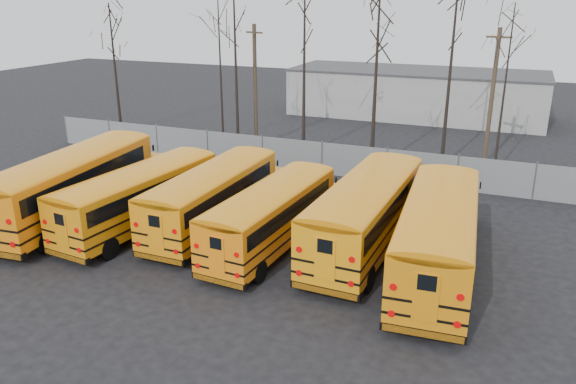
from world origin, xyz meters
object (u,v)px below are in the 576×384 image
at_px(bus_d, 274,211).
at_px(utility_pole_left, 255,85).
at_px(bus_c, 215,192).
at_px(bus_e, 368,208).
at_px(bus_b, 142,192).
at_px(utility_pole_right, 492,97).
at_px(bus_a, 75,180).
at_px(bus_f, 439,229).

bearing_deg(bus_d, utility_pole_left, 122.08).
bearing_deg(utility_pole_left, bus_d, -41.72).
bearing_deg(bus_c, bus_e, 3.60).
xyz_separation_m(bus_b, utility_pole_right, (14.10, 16.84, 2.69)).
bearing_deg(bus_e, bus_b, -168.72).
height_order(bus_a, bus_c, bus_a).
height_order(bus_e, utility_pole_right, utility_pole_right).
xyz_separation_m(bus_b, utility_pole_left, (-1.63, 15.69, 2.67)).
bearing_deg(bus_b, bus_d, 8.98).
relative_size(bus_b, utility_pole_right, 1.25).
bearing_deg(bus_d, bus_e, 23.62).
height_order(bus_f, utility_pole_right, utility_pole_right).
relative_size(bus_c, bus_e, 0.92).
height_order(bus_d, utility_pole_left, utility_pole_left).
distance_m(bus_b, bus_f, 13.47).
height_order(bus_b, bus_d, bus_b).
bearing_deg(bus_e, utility_pole_right, 77.98).
bearing_deg(bus_d, bus_a, -172.41).
height_order(bus_a, bus_f, bus_a).
bearing_deg(bus_b, bus_a, -169.47).
relative_size(bus_d, utility_pole_left, 1.19).
distance_m(bus_c, utility_pole_right, 19.21).
xyz_separation_m(bus_c, utility_pole_left, (-4.77, 14.39, 2.67)).
distance_m(bus_c, bus_f, 10.37).
xyz_separation_m(bus_e, bus_f, (3.15, -1.29, 0.03)).
relative_size(bus_a, utility_pole_right, 1.43).
bearing_deg(bus_e, bus_a, -169.95).
bearing_deg(bus_a, bus_e, 3.11).
distance_m(bus_e, bus_f, 3.40).
relative_size(utility_pole_left, utility_pole_right, 1.00).
distance_m(bus_f, utility_pole_left, 21.63).
relative_size(bus_e, bus_f, 0.98).
height_order(bus_b, utility_pole_left, utility_pole_left).
relative_size(bus_c, utility_pole_left, 1.24).
distance_m(bus_c, utility_pole_left, 15.40).
height_order(bus_b, utility_pole_right, utility_pole_right).
distance_m(bus_a, utility_pole_left, 16.30).
bearing_deg(bus_c, utility_pole_right, 55.31).
xyz_separation_m(bus_b, bus_c, (3.14, 1.30, 0.00)).
distance_m(bus_e, utility_pole_left, 18.58).
bearing_deg(utility_pole_left, bus_f, -25.16).
distance_m(bus_b, utility_pole_right, 22.13).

